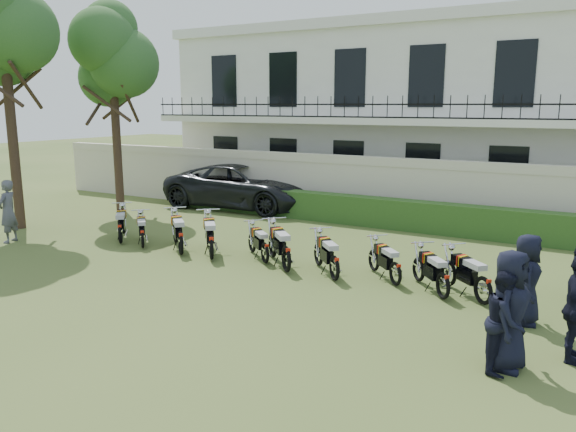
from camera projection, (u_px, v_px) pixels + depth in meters
name	position (u px, v px, depth m)	size (l,w,h in m)	color
ground	(234.00, 278.00, 13.44)	(100.00, 100.00, 0.00)	#3F5421
perimeter_wall	(364.00, 188.00, 20.02)	(30.00, 0.35, 2.30)	beige
hedge	(382.00, 213.00, 18.98)	(18.00, 0.60, 1.00)	#274B1A
building	(417.00, 114.00, 24.59)	(20.40, 9.60, 7.40)	white
tree_west_mid	(2.00, 21.00, 17.62)	(3.40, 3.20, 8.82)	#473323
tree_west_near	(112.00, 56.00, 20.93)	(3.40, 3.20, 7.90)	#473323
motorcycle_0	(120.00, 228.00, 16.63)	(1.36, 1.49, 1.05)	black
motorcycle_1	(142.00, 234.00, 16.14)	(1.30, 1.27, 0.94)	black
motorcycle_2	(180.00, 237.00, 15.37)	(1.57, 1.48, 1.12)	black
motorcycle_3	(211.00, 241.00, 14.87)	(1.45, 1.66, 1.15)	black
motorcycle_4	(265.00, 248.00, 14.57)	(1.39, 1.19, 0.95)	black
motorcycle_5	(286.00, 253.00, 13.77)	(1.54, 1.53, 1.13)	black
motorcycle_6	(335.00, 262.00, 13.11)	(1.37, 1.44, 1.03)	black
motorcycle_7	(396.00, 268.00, 12.76)	(1.30, 1.28, 0.95)	black
motorcycle_8	(443.00, 279.00, 11.87)	(1.26, 1.42, 0.99)	black
motorcycle_9	(484.00, 284.00, 11.53)	(1.43, 1.36, 1.03)	black
suv	(243.00, 186.00, 22.45)	(2.92, 6.34, 1.76)	black
inspector	(8.00, 211.00, 16.80)	(0.69, 0.45, 1.90)	slate
officer_0	(509.00, 310.00, 8.68)	(0.94, 0.61, 1.92)	black
officer_1	(506.00, 321.00, 8.62)	(0.79, 0.62, 1.63)	black
officer_3	(526.00, 279.00, 10.51)	(0.85, 0.55, 1.74)	black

